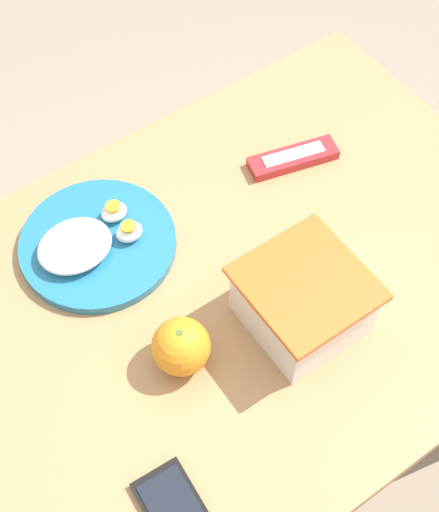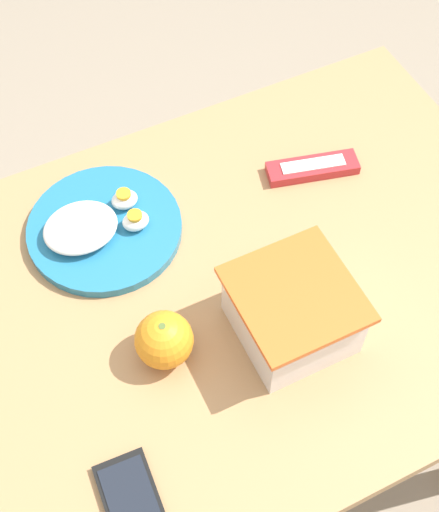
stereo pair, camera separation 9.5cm
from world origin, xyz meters
name	(u,v)px [view 1 (the left image)]	position (x,y,z in m)	size (l,w,h in m)	color
ground_plane	(221,451)	(0.00, 0.00, 0.00)	(10.00, 10.00, 0.00)	gray
table	(222,330)	(0.00, 0.00, 0.64)	(1.10, 0.74, 0.77)	#AD7F51
food_container	(303,304)	(-0.07, 0.11, 0.82)	(0.17, 0.17, 0.11)	white
orange_fruit	(181,347)	(0.11, 0.06, 0.81)	(0.09, 0.09, 0.09)	orange
rice_plate	(94,243)	(0.12, -0.18, 0.79)	(0.25, 0.25, 0.05)	teal
candy_bar	(293,158)	(-0.25, -0.15, 0.78)	(0.17, 0.08, 0.02)	#B7282D
cell_phone	(176,511)	(0.24, 0.24, 0.78)	(0.08, 0.13, 0.01)	black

